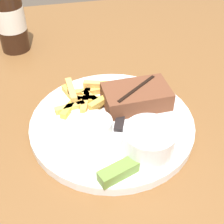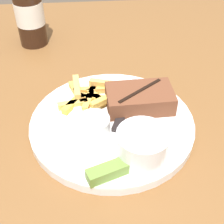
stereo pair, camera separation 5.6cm
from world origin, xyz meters
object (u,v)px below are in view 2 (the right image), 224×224
at_px(steak_portion, 140,99).
at_px(dinner_plate, 112,124).
at_px(fork_utensil, 75,107).
at_px(beer_bottle, 29,11).
at_px(pickle_spear, 108,171).
at_px(dipping_sauce_cup, 94,125).
at_px(knife_utensil, 125,108).
at_px(coleslaw_cup, 142,144).

bearing_deg(steak_portion, dinner_plate, -146.94).
xyz_separation_m(fork_utensil, beer_bottle, (-0.11, 0.30, 0.07)).
distance_m(pickle_spear, beer_bottle, 0.49).
bearing_deg(pickle_spear, steak_portion, 65.85).
distance_m(dipping_sauce_cup, beer_bottle, 0.39).
distance_m(dinner_plate, pickle_spear, 0.13).
height_order(steak_portion, pickle_spear, steak_portion).
relative_size(dinner_plate, dipping_sauce_cup, 5.36).
height_order(pickle_spear, knife_utensil, pickle_spear).
bearing_deg(knife_utensil, dinner_plate, 157.57).
xyz_separation_m(coleslaw_cup, fork_utensil, (-0.11, 0.13, -0.03)).
xyz_separation_m(steak_portion, coleslaw_cup, (-0.02, -0.13, 0.01)).
distance_m(dinner_plate, knife_utensil, 0.04).
height_order(coleslaw_cup, knife_utensil, coleslaw_cup).
height_order(dinner_plate, coleslaw_cup, coleslaw_cup).
relative_size(steak_portion, dipping_sauce_cup, 2.27).
distance_m(pickle_spear, knife_utensil, 0.16).
bearing_deg(coleslaw_cup, steak_portion, 82.98).
bearing_deg(knife_utensil, steak_portion, -54.67).
height_order(steak_portion, dipping_sauce_cup, steak_portion).
relative_size(dipping_sauce_cup, knife_utensil, 0.35).
height_order(steak_portion, coleslaw_cup, coleslaw_cup).
height_order(coleslaw_cup, dipping_sauce_cup, coleslaw_cup).
bearing_deg(dipping_sauce_cup, knife_utensil, 42.49).
relative_size(dinner_plate, fork_utensil, 2.48).
distance_m(dinner_plate, steak_portion, 0.07).
distance_m(dinner_plate, beer_bottle, 0.39).
height_order(dinner_plate, knife_utensil, knife_utensil).
relative_size(steak_portion, fork_utensil, 1.05).
xyz_separation_m(dinner_plate, fork_utensil, (-0.07, 0.04, 0.01)).
relative_size(pickle_spear, beer_bottle, 0.29).
bearing_deg(knife_utensil, pickle_spear, -175.07).
distance_m(steak_portion, dipping_sauce_cup, 0.11).
bearing_deg(steak_portion, coleslaw_cup, -97.02).
height_order(coleslaw_cup, fork_utensil, coleslaw_cup).
bearing_deg(fork_utensil, pickle_spear, -41.51).
xyz_separation_m(dinner_plate, coleslaw_cup, (0.04, -0.09, 0.04)).
bearing_deg(coleslaw_cup, dinner_plate, 114.06).
distance_m(fork_utensil, knife_utensil, 0.10).
bearing_deg(fork_utensil, dinner_plate, 0.00).
bearing_deg(pickle_spear, coleslaw_cup, 31.27).
xyz_separation_m(dipping_sauce_cup, knife_utensil, (0.06, 0.06, -0.01)).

